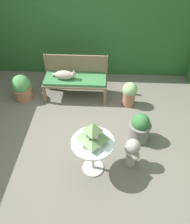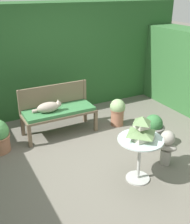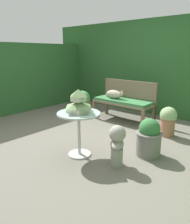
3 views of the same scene
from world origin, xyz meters
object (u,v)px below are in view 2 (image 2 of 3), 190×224
garden_bench (59,113)px  pagoda_birdhouse (141,129)px  garden_bust (167,145)px  potted_plant_bench_right (153,131)px  patio_table (140,148)px  potted_plant_patio_mid (117,111)px  cat (48,107)px

garden_bench → pagoda_birdhouse: (0.48, -1.83, 0.38)m
garden_bench → garden_bust: size_ratio=2.35×
potted_plant_bench_right → pagoda_birdhouse: bearing=-139.4°
garden_bench → potted_plant_bench_right: (1.26, -1.16, -0.14)m
pagoda_birdhouse → garden_bust: pagoda_birdhouse is taller
patio_table → potted_plant_bench_right: 1.05m
garden_bust → pagoda_birdhouse: bearing=-110.5°
patio_table → pagoda_birdhouse: 0.29m
potted_plant_patio_mid → pagoda_birdhouse: bearing=-112.1°
garden_bench → pagoda_birdhouse: bearing=-75.4°
cat → garden_bust: bearing=-50.7°
garden_bust → potted_plant_bench_right: potted_plant_bench_right is taller
cat → potted_plant_patio_mid: (1.35, -0.17, -0.29)m
potted_plant_patio_mid → garden_bench: bearing=169.5°
cat → potted_plant_patio_mid: 1.39m
garden_bust → potted_plant_patio_mid: bearing=146.5°
garden_bench → cat: size_ratio=2.58×
patio_table → potted_plant_patio_mid: 1.76m
pagoda_birdhouse → garden_bench: bearing=104.6°
garden_bench → pagoda_birdhouse: 1.93m
patio_table → potted_plant_patio_mid: bearing=67.9°
pagoda_birdhouse → potted_plant_patio_mid: pagoda_birdhouse is taller
garden_bust → potted_plant_patio_mid: garden_bust is taller
pagoda_birdhouse → garden_bust: bearing=10.9°
garden_bench → cat: (-0.21, -0.04, 0.16)m
garden_bench → patio_table: size_ratio=2.03×
patio_table → potted_plant_bench_right: bearing=40.6°
cat → potted_plant_bench_right: size_ratio=0.91×
garden_bust → potted_plant_bench_right: 0.58m
garden_bench → garden_bust: 2.03m
pagoda_birdhouse → garden_bust: (0.60, 0.12, -0.48)m
cat → pagoda_birdhouse: (0.69, -1.79, 0.22)m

